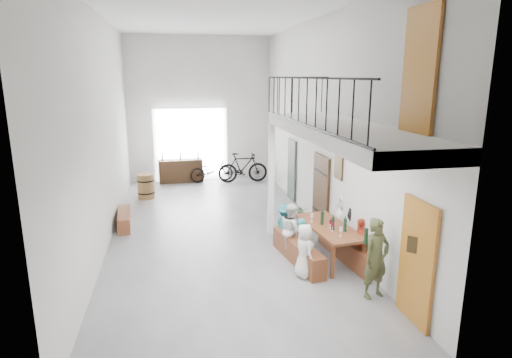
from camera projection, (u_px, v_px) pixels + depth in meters
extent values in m
plane|color=slate|center=(219.00, 231.00, 11.38)|extent=(12.00, 12.00, 0.00)
plane|color=silver|center=(200.00, 109.00, 16.45)|extent=(5.50, 0.00, 5.50)
plane|color=silver|center=(272.00, 187.00, 5.02)|extent=(5.50, 0.00, 5.50)
plane|color=silver|center=(102.00, 130.00, 10.21)|extent=(0.00, 12.00, 12.00)
plane|color=silver|center=(321.00, 125.00, 11.26)|extent=(0.00, 12.00, 12.00)
plane|color=white|center=(214.00, 11.00, 10.09)|extent=(12.00, 12.00, 0.00)
cube|color=white|center=(191.00, 145.00, 16.64)|extent=(2.80, 0.08, 2.80)
cube|color=#A2621A|center=(417.00, 262.00, 6.98)|extent=(0.06, 0.95, 2.10)
cube|color=#3D2715|center=(321.00, 192.00, 11.37)|extent=(0.06, 1.10, 2.00)
cube|color=#313B30|center=(292.00, 170.00, 14.04)|extent=(0.06, 0.80, 2.00)
cube|color=#A2621A|center=(420.00, 70.00, 6.64)|extent=(0.06, 0.90, 1.95)
cube|color=#392C16|center=(339.00, 168.00, 10.12)|extent=(0.04, 0.45, 0.55)
cylinder|color=white|center=(305.00, 133.00, 12.48)|extent=(0.04, 0.28, 0.28)
cube|color=white|center=(342.00, 132.00, 8.01)|extent=(1.50, 5.60, 0.25)
cube|color=black|center=(306.00, 78.00, 7.64)|extent=(0.03, 5.60, 0.03)
cube|color=black|center=(305.00, 124.00, 7.83)|extent=(0.03, 5.60, 0.03)
cube|color=black|center=(299.00, 77.00, 10.43)|extent=(1.50, 0.03, 0.03)
cube|color=white|center=(271.00, 180.00, 10.86)|extent=(0.14, 0.14, 2.88)
cube|color=brown|center=(329.00, 227.00, 9.45)|extent=(1.04, 2.11, 0.06)
cube|color=brown|center=(333.00, 262.00, 8.63)|extent=(0.07, 0.07, 0.73)
cube|color=brown|center=(363.00, 257.00, 8.83)|extent=(0.07, 0.07, 0.73)
cube|color=brown|center=(299.00, 232.00, 10.25)|extent=(0.07, 0.07, 0.73)
cube|color=brown|center=(325.00, 229.00, 10.45)|extent=(0.07, 0.07, 0.73)
cube|color=brown|center=(298.00, 251.00, 9.43)|extent=(0.63, 2.12, 0.48)
cube|color=brown|center=(345.00, 249.00, 9.56)|extent=(0.51, 2.22, 0.51)
cylinder|color=black|center=(345.00, 224.00, 9.06)|extent=(0.07, 0.07, 0.35)
cylinder|color=black|center=(333.00, 222.00, 9.14)|extent=(0.07, 0.07, 0.35)
cylinder|color=black|center=(322.00, 217.00, 9.49)|extent=(0.07, 0.07, 0.35)
cube|color=brown|center=(124.00, 219.00, 11.67)|extent=(0.42, 1.48, 0.41)
cylinder|color=brown|center=(146.00, 186.00, 14.30)|extent=(0.55, 0.55, 0.83)
cylinder|color=black|center=(146.00, 192.00, 14.35)|extent=(0.56, 0.56, 0.05)
cylinder|color=black|center=(145.00, 180.00, 14.25)|extent=(0.56, 0.56, 0.05)
cube|color=#3D2715|center=(181.00, 171.00, 16.51)|extent=(1.68, 0.55, 0.88)
cylinder|color=black|center=(162.00, 157.00, 16.21)|extent=(0.06, 0.06, 0.28)
cylinder|color=black|center=(180.00, 156.00, 16.34)|extent=(0.06, 0.06, 0.28)
cylinder|color=black|center=(198.00, 155.00, 16.53)|extent=(0.06, 0.06, 0.28)
imported|color=white|center=(304.00, 251.00, 8.66)|extent=(0.46, 0.61, 1.13)
imported|color=#25737D|center=(302.00, 242.00, 9.18)|extent=(0.32, 0.43, 1.08)
imported|color=white|center=(292.00, 230.00, 9.70)|extent=(0.47, 0.60, 1.23)
imported|color=#25737D|center=(285.00, 226.00, 10.21)|extent=(0.53, 0.75, 1.06)
imported|color=#C63E22|center=(360.00, 243.00, 9.10)|extent=(0.40, 0.69, 1.10)
imported|color=black|center=(353.00, 230.00, 9.77)|extent=(0.43, 1.09, 1.15)
imported|color=white|center=(344.00, 220.00, 10.27)|extent=(0.43, 0.64, 1.28)
imported|color=#454A2A|center=(376.00, 258.00, 7.83)|extent=(0.64, 0.51, 1.52)
imported|color=#1F4A1B|center=(302.00, 212.00, 12.30)|extent=(0.36, 0.31, 0.40)
imported|color=black|center=(212.00, 170.00, 16.56)|extent=(1.76, 0.83, 0.89)
imported|color=black|center=(243.00, 168.00, 16.43)|extent=(1.92, 0.58, 1.15)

